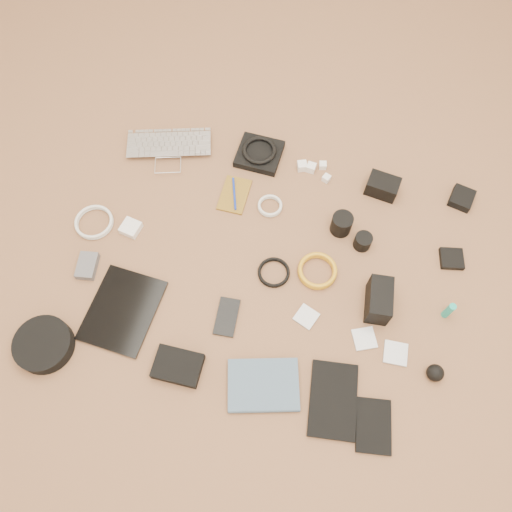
% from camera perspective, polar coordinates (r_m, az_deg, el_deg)
% --- Properties ---
extents(laptop, '(0.38, 0.31, 0.03)m').
position_cam_1_polar(laptop, '(1.99, -9.93, 11.40)').
color(laptop, silver).
rests_on(laptop, ground).
extents(headphone_pouch, '(0.17, 0.16, 0.03)m').
position_cam_1_polar(headphone_pouch, '(1.96, 0.38, 11.58)').
color(headphone_pouch, black).
rests_on(headphone_pouch, ground).
extents(headphones, '(0.16, 0.16, 0.02)m').
position_cam_1_polar(headphones, '(1.95, 0.38, 11.98)').
color(headphones, black).
rests_on(headphones, headphone_pouch).
extents(charger_a, '(0.04, 0.04, 0.03)m').
position_cam_1_polar(charger_a, '(1.94, 5.28, 10.21)').
color(charger_a, white).
rests_on(charger_a, ground).
extents(charger_b, '(0.03, 0.03, 0.02)m').
position_cam_1_polar(charger_b, '(1.95, 7.63, 10.23)').
color(charger_b, white).
rests_on(charger_b, ground).
extents(charger_c, '(0.04, 0.04, 0.03)m').
position_cam_1_polar(charger_c, '(1.94, 6.31, 10.01)').
color(charger_c, white).
rests_on(charger_c, ground).
extents(charger_d, '(0.03, 0.03, 0.02)m').
position_cam_1_polar(charger_d, '(1.92, 8.05, 8.79)').
color(charger_d, white).
rests_on(charger_d, ground).
extents(dslr_camera, '(0.12, 0.09, 0.07)m').
position_cam_1_polar(dslr_camera, '(1.91, 14.26, 7.73)').
color(dslr_camera, black).
rests_on(dslr_camera, ground).
extents(lens_pouch, '(0.10, 0.10, 0.03)m').
position_cam_1_polar(lens_pouch, '(2.00, 22.46, 6.13)').
color(lens_pouch, black).
rests_on(lens_pouch, ground).
extents(notebook_olive, '(0.10, 0.15, 0.01)m').
position_cam_1_polar(notebook_olive, '(1.87, -2.49, 7.01)').
color(notebook_olive, brown).
rests_on(notebook_olive, ground).
extents(pen_blue, '(0.05, 0.13, 0.01)m').
position_cam_1_polar(pen_blue, '(1.87, -2.50, 7.14)').
color(pen_blue, '#1530B0').
rests_on(pen_blue, notebook_olive).
extents(cable_white_a, '(0.12, 0.12, 0.01)m').
position_cam_1_polar(cable_white_a, '(1.84, 1.61, 5.66)').
color(cable_white_a, silver).
rests_on(cable_white_a, ground).
extents(lens_a, '(0.10, 0.10, 0.08)m').
position_cam_1_polar(lens_a, '(1.79, 9.75, 3.64)').
color(lens_a, black).
rests_on(lens_a, ground).
extents(lens_b, '(0.08, 0.08, 0.06)m').
position_cam_1_polar(lens_b, '(1.79, 12.11, 1.65)').
color(lens_b, black).
rests_on(lens_b, ground).
extents(card_reader, '(0.09, 0.09, 0.02)m').
position_cam_1_polar(card_reader, '(1.87, 21.45, -0.29)').
color(card_reader, black).
rests_on(card_reader, ground).
extents(power_brick, '(0.07, 0.07, 0.03)m').
position_cam_1_polar(power_brick, '(1.84, -14.12, 3.14)').
color(power_brick, white).
rests_on(power_brick, ground).
extents(cable_white_b, '(0.17, 0.17, 0.01)m').
position_cam_1_polar(cable_white_b, '(1.90, -17.97, 3.61)').
color(cable_white_b, silver).
rests_on(cable_white_b, ground).
extents(cable_black, '(0.11, 0.11, 0.01)m').
position_cam_1_polar(cable_black, '(1.72, 2.04, -1.95)').
color(cable_black, black).
rests_on(cable_black, ground).
extents(cable_yellow, '(0.18, 0.18, 0.02)m').
position_cam_1_polar(cable_yellow, '(1.73, 7.00, -1.79)').
color(cable_yellow, gold).
rests_on(cable_yellow, ground).
extents(flash, '(0.09, 0.14, 0.10)m').
position_cam_1_polar(flash, '(1.68, 13.86, -4.92)').
color(flash, black).
rests_on(flash, ground).
extents(lens_cleaner, '(0.03, 0.03, 0.08)m').
position_cam_1_polar(lens_cleaner, '(1.75, 21.15, -5.84)').
color(lens_cleaner, '#19A794').
rests_on(lens_cleaner, ground).
extents(battery_charger, '(0.08, 0.11, 0.03)m').
position_cam_1_polar(battery_charger, '(1.82, -18.73, -1.06)').
color(battery_charger, '#555459').
rests_on(battery_charger, ground).
extents(tablet, '(0.23, 0.29, 0.01)m').
position_cam_1_polar(tablet, '(1.73, -15.00, -6.01)').
color(tablet, black).
rests_on(tablet, ground).
extents(phone, '(0.08, 0.14, 0.01)m').
position_cam_1_polar(phone, '(1.67, -3.35, -6.96)').
color(phone, black).
rests_on(phone, ground).
extents(filter_case_left, '(0.09, 0.09, 0.01)m').
position_cam_1_polar(filter_case_left, '(1.67, 5.77, -6.92)').
color(filter_case_left, silver).
rests_on(filter_case_left, ground).
extents(filter_case_mid, '(0.09, 0.09, 0.01)m').
position_cam_1_polar(filter_case_mid, '(1.68, 12.27, -9.22)').
color(filter_case_mid, silver).
rests_on(filter_case_mid, ground).
extents(filter_case_right, '(0.08, 0.08, 0.01)m').
position_cam_1_polar(filter_case_right, '(1.69, 15.65, -10.65)').
color(filter_case_right, silver).
rests_on(filter_case_right, ground).
extents(air_blower, '(0.07, 0.07, 0.05)m').
position_cam_1_polar(air_blower, '(1.69, 19.80, -12.46)').
color(air_blower, black).
rests_on(air_blower, ground).
extents(headphone_case, '(0.24, 0.24, 0.05)m').
position_cam_1_polar(headphone_case, '(1.75, -23.09, -9.30)').
color(headphone_case, black).
rests_on(headphone_case, ground).
extents(drive_case, '(0.15, 0.11, 0.04)m').
position_cam_1_polar(drive_case, '(1.62, -8.92, -12.33)').
color(drive_case, black).
rests_on(drive_case, ground).
extents(paperback, '(0.26, 0.22, 0.02)m').
position_cam_1_polar(paperback, '(1.59, 0.93, -17.46)').
color(paperback, '#455C74').
rests_on(paperback, ground).
extents(notebook_black_a, '(0.17, 0.25, 0.02)m').
position_cam_1_polar(notebook_black_a, '(1.61, 8.81, -15.94)').
color(notebook_black_a, black).
rests_on(notebook_black_a, ground).
extents(notebook_black_b, '(0.13, 0.18, 0.01)m').
position_cam_1_polar(notebook_black_b, '(1.63, 13.27, -18.36)').
color(notebook_black_b, black).
rests_on(notebook_black_b, ground).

